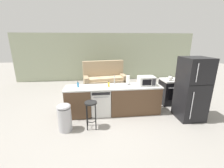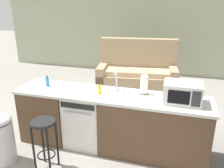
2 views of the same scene
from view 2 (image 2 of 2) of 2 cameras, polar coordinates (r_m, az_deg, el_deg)
ground_plane at (r=3.98m, az=-2.62°, el=-14.27°), size 24.00×24.00×0.00m
wall_back at (r=7.42m, az=10.35°, el=12.26°), size 10.00×0.06×2.60m
kitchen_counter at (r=3.70m, az=0.83°, el=-9.48°), size 2.94×0.66×0.90m
dishwasher at (r=3.85m, az=-6.28°, el=-8.41°), size 0.58×0.61×0.84m
microwave at (r=3.33m, az=16.60°, el=-2.01°), size 0.50×0.37×0.28m
sink_faucet at (r=3.61m, az=1.04°, el=0.38°), size 0.07×0.18×0.30m
paper_towel_roll at (r=3.51m, az=7.73°, el=-0.25°), size 0.14×0.14×0.28m
soap_bottle at (r=3.51m, az=-2.99°, el=-1.22°), size 0.06×0.06×0.18m
dish_soap_bottle at (r=3.95m, az=-15.27°, el=0.52°), size 0.06×0.06×0.18m
bar_stool at (r=3.33m, az=-15.99°, el=-11.63°), size 0.32×0.32×0.74m
trash_bin at (r=3.76m, az=-25.01°, el=-11.80°), size 0.35×0.35×0.74m
couch at (r=6.26m, az=6.07°, el=2.60°), size 2.10×1.17×1.27m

